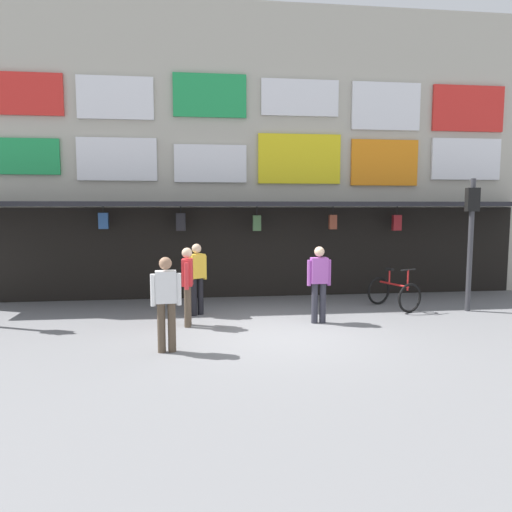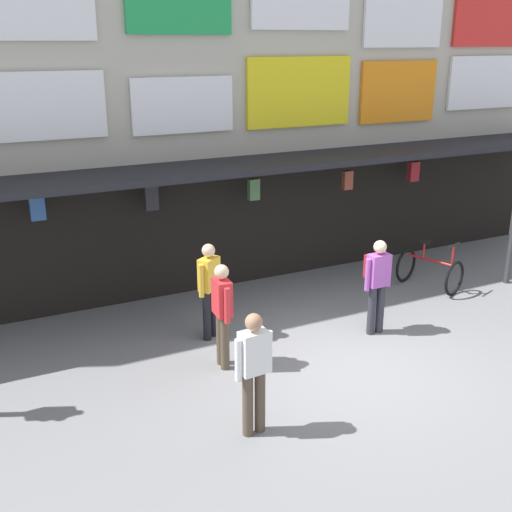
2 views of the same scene
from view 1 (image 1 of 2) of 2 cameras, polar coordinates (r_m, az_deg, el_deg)
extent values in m
plane|color=slate|center=(9.79, 2.82, -9.17)|extent=(80.00, 80.00, 0.00)
cube|color=#B2AD9E|center=(14.07, -0.39, 11.89)|extent=(18.00, 1.20, 8.00)
cube|color=black|center=(12.71, 0.30, 6.20)|extent=(15.30, 1.40, 0.12)
cube|color=red|center=(14.28, -26.59, 16.86)|extent=(2.32, 0.08, 1.07)
cube|color=white|center=(13.70, -16.35, 17.59)|extent=(1.96, 0.08, 1.10)
cube|color=green|center=(13.57, -5.50, 18.43)|extent=(1.95, 0.08, 1.13)
cube|color=white|center=(13.87, 5.25, 18.20)|extent=(2.14, 0.08, 0.98)
cube|color=white|center=(14.55, 15.18, 16.77)|extent=(1.98, 0.08, 1.30)
cube|color=red|center=(15.62, 23.89, 15.70)|extent=(2.14, 0.08, 1.28)
cube|color=green|center=(14.05, -26.28, 10.56)|extent=(2.01, 0.08, 0.93)
cube|color=white|center=(13.46, -16.15, 10.98)|extent=(2.07, 0.08, 1.12)
cube|color=white|center=(13.31, -5.42, 10.87)|extent=(1.95, 0.08, 1.01)
cube|color=yellow|center=(13.62, 5.18, 11.40)|extent=(2.31, 0.08, 1.35)
cube|color=orange|center=(14.33, 15.00, 10.65)|extent=(1.95, 0.08, 1.28)
cube|color=white|center=(15.43, 23.66, 10.48)|extent=(2.10, 0.08, 1.18)
cylinder|color=black|center=(13.06, -17.69, 5.28)|extent=(0.02, 0.02, 0.17)
cube|color=#2D5693|center=(13.07, -17.65, 4.00)|extent=(0.24, 0.15, 0.42)
cylinder|color=black|center=(12.88, -8.94, 5.45)|extent=(0.02, 0.02, 0.18)
cube|color=#232328|center=(12.89, -8.92, 4.02)|extent=(0.24, 0.15, 0.46)
cylinder|color=black|center=(12.87, 0.10, 5.38)|extent=(0.02, 0.02, 0.24)
cube|color=#477042|center=(12.88, 0.10, 3.93)|extent=(0.21, 0.13, 0.41)
cylinder|color=black|center=(13.10, 9.12, 5.35)|extent=(0.02, 0.02, 0.23)
cube|color=brown|center=(13.11, 9.10, 4.01)|extent=(0.20, 0.12, 0.39)
cylinder|color=black|center=(14.00, 16.41, 5.19)|extent=(0.02, 0.02, 0.24)
cube|color=maroon|center=(14.00, 16.36, 3.81)|extent=(0.24, 0.14, 0.43)
cube|color=black|center=(13.45, -0.08, 0.43)|extent=(15.30, 0.04, 2.50)
cylinder|color=#38383D|center=(12.66, 24.09, 1.14)|extent=(0.12, 0.12, 3.20)
cube|color=black|center=(12.62, 24.30, 6.12)|extent=(0.32, 0.29, 0.56)
sphere|color=red|center=(12.75, 24.12, 6.70)|extent=(0.15, 0.15, 0.15)
sphere|color=black|center=(12.74, 24.07, 5.54)|extent=(0.15, 0.15, 0.15)
torus|color=black|center=(12.08, 17.79, -4.77)|extent=(0.70, 0.30, 0.72)
torus|color=black|center=(12.88, 14.36, -4.01)|extent=(0.70, 0.30, 0.72)
cylinder|color=#B21E1E|center=(12.43, 16.05, -3.25)|extent=(0.38, 0.95, 0.05)
cylinder|color=#B21E1E|center=(12.53, 15.56, -2.38)|extent=(0.04, 0.04, 0.35)
cube|color=black|center=(12.50, 15.59, -1.52)|extent=(0.16, 0.22, 0.06)
cylinder|color=#B21E1E|center=(12.07, 17.58, -2.75)|extent=(0.04, 0.04, 0.50)
cylinder|color=black|center=(12.04, 17.62, -1.58)|extent=(0.43, 0.18, 0.04)
cylinder|color=brown|center=(8.63, -9.96, -8.32)|extent=(0.14, 0.14, 0.88)
cylinder|color=brown|center=(8.63, -11.16, -8.35)|extent=(0.14, 0.14, 0.88)
cube|color=white|center=(8.48, -10.65, -3.62)|extent=(0.38, 0.25, 0.56)
sphere|color=#A87A5B|center=(8.42, -10.71, -0.86)|extent=(0.22, 0.22, 0.22)
cylinder|color=white|center=(8.50, -9.16, -3.91)|extent=(0.09, 0.09, 0.56)
cylinder|color=white|center=(8.49, -12.14, -3.98)|extent=(0.09, 0.09, 0.56)
cylinder|color=black|center=(11.30, -7.38, -4.85)|extent=(0.14, 0.14, 0.88)
cylinder|color=black|center=(11.40, -6.61, -4.75)|extent=(0.14, 0.14, 0.88)
cube|color=gold|center=(11.24, -7.04, -1.19)|extent=(0.42, 0.38, 0.56)
sphere|color=beige|center=(11.19, -7.07, 0.89)|extent=(0.22, 0.22, 0.22)
cylinder|color=gold|center=(11.13, -7.99, -1.54)|extent=(0.09, 0.09, 0.56)
cylinder|color=gold|center=(11.36, -6.11, -1.36)|extent=(0.09, 0.09, 0.56)
cylinder|color=#2D2D38|center=(10.64, 7.92, -5.54)|extent=(0.14, 0.14, 0.88)
cylinder|color=#2D2D38|center=(10.60, 6.98, -5.58)|extent=(0.14, 0.14, 0.88)
cube|color=#9E4CA8|center=(10.50, 7.50, -1.71)|extent=(0.36, 0.22, 0.56)
sphere|color=beige|center=(10.45, 7.53, 0.52)|extent=(0.22, 0.22, 0.22)
cylinder|color=#9E4CA8|center=(10.56, 8.65, -1.95)|extent=(0.09, 0.09, 0.56)
cylinder|color=#9E4CA8|center=(10.45, 6.33, -2.01)|extent=(0.09, 0.09, 0.56)
cube|color=maroon|center=(10.65, 7.28, -1.49)|extent=(0.28, 0.16, 0.40)
cylinder|color=brown|center=(10.45, -8.06, -5.77)|extent=(0.14, 0.14, 0.88)
cylinder|color=brown|center=(10.27, -8.13, -5.97)|extent=(0.14, 0.14, 0.88)
cube|color=red|center=(10.24, -8.16, -1.92)|extent=(0.24, 0.37, 0.56)
sphere|color=beige|center=(10.19, -8.19, 0.36)|extent=(0.22, 0.22, 0.22)
cylinder|color=red|center=(10.46, -8.07, -2.02)|extent=(0.09, 0.09, 0.56)
cylinder|color=red|center=(10.03, -8.25, -2.38)|extent=(0.09, 0.09, 0.56)
camera|label=2|loc=(4.71, -69.94, 30.73)|focal=44.01mm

